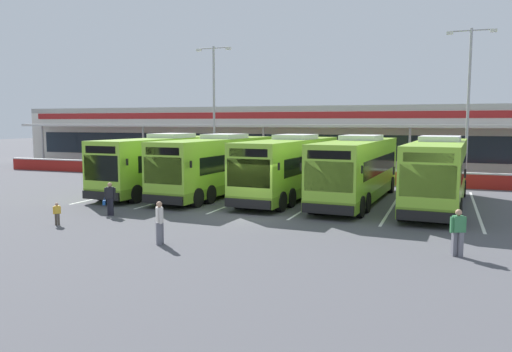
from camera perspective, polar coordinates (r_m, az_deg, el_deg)
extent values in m
plane|color=#4C4C51|center=(24.67, -0.75, -4.47)|extent=(200.00, 200.00, 0.00)
cube|color=beige|center=(50.39, 10.51, 4.02)|extent=(70.00, 10.00, 5.50)
cube|color=#19232D|center=(45.48, 9.38, 3.25)|extent=(66.00, 0.08, 2.20)
cube|color=maroon|center=(45.42, 9.44, 6.84)|extent=(68.00, 0.08, 0.60)
cube|color=beige|center=(43.98, 9.05, 5.63)|extent=(67.00, 3.00, 0.24)
cube|color=gray|center=(50.37, 10.57, 7.43)|extent=(70.00, 10.00, 0.50)
cylinder|color=#999999|center=(57.84, -23.00, 3.25)|extent=(0.20, 0.20, 4.20)
cylinder|color=#999999|center=(50.12, -12.64, 3.21)|extent=(0.20, 0.20, 4.20)
cylinder|color=#999999|center=(44.56, 0.84, 3.01)|extent=(0.20, 0.20, 4.20)
cylinder|color=#999999|center=(42.03, 16.98, 2.56)|extent=(0.20, 0.20, 4.20)
cube|color=maroon|center=(38.33, 7.15, 0.05)|extent=(60.00, 0.36, 1.00)
cube|color=#B2B2B2|center=(38.28, 7.17, 0.87)|extent=(60.00, 0.40, 0.10)
cube|color=#8CC633|center=(33.26, -10.40, 1.50)|extent=(3.21, 12.12, 3.19)
cube|color=olive|center=(33.39, -10.36, -0.74)|extent=(3.23, 12.14, 0.56)
cube|color=black|center=(33.58, -10.03, 1.97)|extent=(3.11, 9.73, 0.96)
cube|color=black|center=(28.54, -17.12, 0.86)|extent=(2.31, 0.23, 1.40)
cube|color=black|center=(28.46, -17.20, 2.87)|extent=(2.05, 0.19, 0.40)
cube|color=silver|center=(34.00, -9.51, 4.55)|extent=(2.20, 2.91, 0.28)
cube|color=black|center=(28.63, -17.17, -2.15)|extent=(2.46, 0.30, 0.44)
cube|color=black|center=(27.86, -14.41, 1.54)|extent=(0.09, 0.12, 0.36)
cube|color=black|center=(29.74, -18.82, 1.69)|extent=(0.09, 0.12, 0.36)
cylinder|color=black|center=(36.69, -4.78, -0.16)|extent=(0.38, 1.06, 1.04)
cylinder|color=black|center=(37.88, -7.96, 0.00)|extent=(0.38, 1.06, 1.04)
cylinder|color=black|center=(30.12, -11.88, -1.66)|extent=(0.38, 1.06, 1.04)
cylinder|color=black|center=(31.56, -15.42, -1.40)|extent=(0.38, 1.06, 1.04)
cylinder|color=black|center=(29.01, -13.49, -2.00)|extent=(0.38, 1.06, 1.04)
cylinder|color=black|center=(30.50, -17.07, -1.70)|extent=(0.38, 1.06, 1.04)
cube|color=#8CC633|center=(31.39, -4.38, 1.31)|extent=(3.21, 12.12, 3.19)
cube|color=olive|center=(31.53, -4.36, -1.07)|extent=(3.23, 12.14, 0.56)
cube|color=black|center=(31.73, -4.04, 1.81)|extent=(3.11, 9.73, 0.96)
cube|color=black|center=(26.30, -10.49, 0.60)|extent=(2.31, 0.23, 1.40)
cube|color=black|center=(26.22, -10.55, 2.78)|extent=(2.05, 0.19, 0.40)
cube|color=silver|center=(32.18, -3.56, 4.53)|extent=(2.20, 2.91, 0.28)
cube|color=black|center=(26.40, -10.56, -2.66)|extent=(2.46, 0.30, 0.44)
cube|color=black|center=(25.78, -7.40, 1.33)|extent=(0.09, 0.12, 0.36)
cube|color=black|center=(27.40, -12.62, 1.51)|extent=(0.09, 0.12, 0.36)
cylinder|color=black|center=(35.16, 0.90, -0.42)|extent=(0.38, 1.06, 1.04)
cylinder|color=black|center=(36.14, -2.60, -0.24)|extent=(0.38, 1.06, 1.04)
cylinder|color=black|center=(28.19, -5.27, -2.08)|extent=(0.38, 1.06, 1.04)
cylinder|color=black|center=(29.41, -9.35, -1.79)|extent=(0.38, 1.06, 1.04)
cylinder|color=black|center=(26.99, -6.72, -2.47)|extent=(0.38, 1.06, 1.04)
cylinder|color=black|center=(28.26, -10.90, -2.15)|extent=(0.38, 1.06, 1.04)
cube|color=#8CC633|center=(30.10, 3.87, 1.11)|extent=(3.21, 12.12, 3.19)
cube|color=olive|center=(30.24, 3.85, -1.37)|extent=(3.23, 12.14, 0.56)
cube|color=black|center=(30.45, 4.12, 1.63)|extent=(3.11, 9.73, 0.96)
cube|color=black|center=(24.60, -0.86, 0.33)|extent=(2.31, 0.23, 1.40)
cube|color=black|center=(24.51, -0.87, 2.65)|extent=(2.05, 0.19, 0.40)
cube|color=silver|center=(30.94, 4.52, 4.46)|extent=(2.20, 2.91, 0.28)
cube|color=black|center=(24.69, -0.96, -3.16)|extent=(2.46, 0.30, 0.44)
cube|color=black|center=(24.32, 2.61, 1.08)|extent=(0.09, 0.12, 0.36)
cube|color=black|center=(25.51, -3.50, 1.32)|extent=(0.09, 0.12, 0.36)
cylinder|color=black|center=(34.25, 8.35, -0.66)|extent=(0.38, 1.06, 1.04)
cylinder|color=black|center=(34.95, 4.57, -0.48)|extent=(0.38, 1.06, 1.04)
cylinder|color=black|center=(26.87, 3.92, -2.48)|extent=(0.38, 1.06, 1.04)
cylinder|color=black|center=(27.76, -0.73, -2.19)|extent=(0.38, 1.06, 1.04)
cylinder|color=black|center=(25.57, 2.85, -2.91)|extent=(0.38, 1.06, 1.04)
cylinder|color=black|center=(26.51, -1.99, -2.59)|extent=(0.38, 1.06, 1.04)
cube|color=#8CC633|center=(29.05, 11.38, 0.82)|extent=(3.21, 12.12, 3.19)
cube|color=olive|center=(29.20, 11.32, -1.75)|extent=(3.23, 12.14, 0.56)
cube|color=black|center=(29.41, 11.55, 1.36)|extent=(3.11, 9.73, 0.96)
cube|color=black|center=(23.28, 8.23, -0.07)|extent=(2.31, 0.23, 1.40)
cube|color=black|center=(23.19, 8.26, 2.39)|extent=(2.05, 0.19, 0.40)
cube|color=silver|center=(29.92, 11.86, 4.29)|extent=(2.20, 2.91, 0.28)
cube|color=black|center=(23.39, 8.10, -3.75)|extent=(2.46, 0.30, 0.44)
cube|color=black|center=(23.24, 11.93, 0.72)|extent=(0.09, 0.12, 0.36)
cube|color=black|center=(24.00, 5.12, 1.00)|extent=(0.09, 0.12, 0.36)
cylinder|color=black|center=(33.48, 15.02, -0.96)|extent=(0.38, 1.06, 1.04)
cylinder|color=black|center=(33.92, 11.03, -0.78)|extent=(0.38, 1.06, 1.04)
cylinder|color=black|center=(25.86, 12.37, -2.95)|extent=(0.38, 1.06, 1.04)
cylinder|color=black|center=(26.43, 7.28, -2.66)|extent=(0.38, 1.06, 1.04)
cylinder|color=black|center=(24.51, 11.72, -3.43)|extent=(0.38, 1.06, 1.04)
cylinder|color=black|center=(25.11, 6.37, -3.11)|extent=(0.38, 1.06, 1.04)
cube|color=#8CC633|center=(28.42, 19.89, 0.45)|extent=(3.21, 12.12, 3.19)
cube|color=olive|center=(28.57, 19.79, -2.17)|extent=(3.23, 12.14, 0.56)
cube|color=black|center=(28.79, 19.96, 1.01)|extent=(3.11, 9.73, 0.96)
cube|color=black|center=(22.50, 18.86, -0.55)|extent=(2.31, 0.23, 1.40)
cube|color=black|center=(22.40, 18.94, 1.99)|extent=(2.05, 0.19, 0.40)
cube|color=silver|center=(29.30, 20.15, 4.01)|extent=(2.20, 2.91, 0.28)
cube|color=black|center=(22.61, 18.70, -4.36)|extent=(2.46, 0.30, 0.44)
cube|color=black|center=(22.74, 22.62, 0.26)|extent=(0.09, 0.12, 0.36)
cube|color=black|center=(22.97, 15.35, 0.57)|extent=(0.09, 0.12, 0.36)
cylinder|color=black|center=(33.08, 22.42, -1.30)|extent=(0.38, 1.06, 1.04)
cylinder|color=black|center=(33.22, 18.29, -1.12)|extent=(0.38, 1.06, 1.04)
cylinder|color=black|center=(25.36, 21.97, -3.43)|extent=(0.38, 1.06, 1.04)
cylinder|color=black|center=(25.54, 16.60, -3.18)|extent=(0.38, 1.06, 1.04)
cylinder|color=black|center=(23.98, 21.86, -3.96)|extent=(0.38, 1.06, 1.04)
cylinder|color=black|center=(24.17, 16.18, -3.69)|extent=(0.38, 1.06, 1.04)
cube|color=silver|center=(34.80, -13.37, -1.51)|extent=(0.14, 13.00, 0.01)
cube|color=silver|center=(32.65, -7.24, -1.89)|extent=(0.14, 13.00, 0.01)
cube|color=silver|center=(30.93, -0.33, -2.29)|extent=(0.14, 13.00, 0.01)
cube|color=silver|center=(29.71, 7.26, -2.69)|extent=(0.14, 13.00, 0.01)
cube|color=silver|center=(29.05, 15.36, -3.06)|extent=(0.14, 13.00, 0.01)
cube|color=silver|center=(28.99, 23.67, -3.38)|extent=(0.14, 13.00, 0.01)
cube|color=black|center=(25.66, -16.33, -3.35)|extent=(0.21, 0.22, 0.84)
cube|color=black|center=(25.51, -16.01, -3.40)|extent=(0.21, 0.22, 0.84)
cube|color=black|center=(25.48, -16.22, -1.82)|extent=(0.40, 0.35, 0.56)
cube|color=black|center=(25.52, -16.70, -1.89)|extent=(0.13, 0.13, 0.54)
cube|color=black|center=(25.45, -15.72, -1.88)|extent=(0.13, 0.13, 0.54)
sphere|color=tan|center=(25.43, -16.24, -0.95)|extent=(0.22, 0.22, 0.22)
cube|color=#194C9E|center=(25.62, -16.82, -2.91)|extent=(0.24, 0.30, 0.22)
cylinder|color=#194C9E|center=(25.59, -16.83, -2.51)|extent=(0.02, 0.02, 0.16)
cube|color=slate|center=(18.54, 21.54, -7.15)|extent=(0.20, 0.22, 0.84)
cube|color=slate|center=(18.50, 22.15, -7.21)|extent=(0.20, 0.22, 0.84)
cube|color=#387F4C|center=(18.37, 21.93, -5.05)|extent=(0.40, 0.34, 0.56)
cube|color=#387F4C|center=(18.29, 21.31, -5.17)|extent=(0.12, 0.13, 0.54)
cube|color=#387F4C|center=(18.48, 22.55, -5.11)|extent=(0.12, 0.13, 0.54)
sphere|color=tan|center=(18.31, 21.98, -3.86)|extent=(0.22, 0.22, 0.22)
cube|color=#4C4238|center=(23.98, -21.73, -4.59)|extent=(0.14, 0.14, 0.52)
cube|color=#4C4238|center=(23.92, -21.47, -4.60)|extent=(0.14, 0.14, 0.52)
cube|color=gold|center=(23.88, -21.64, -3.57)|extent=(0.24, 0.25, 0.35)
cube|color=gold|center=(23.86, -21.96, -3.63)|extent=(0.08, 0.08, 0.33)
cube|color=gold|center=(23.90, -21.31, -3.59)|extent=(0.08, 0.08, 0.33)
sphere|color=tan|center=(23.84, -21.66, -3.00)|extent=(0.14, 0.14, 0.14)
cube|color=slate|center=(19.29, -10.72, -6.32)|extent=(0.23, 0.23, 0.84)
cube|color=slate|center=(19.11, -10.97, -6.44)|extent=(0.23, 0.23, 0.84)
cube|color=silver|center=(19.06, -10.89, -4.32)|extent=(0.39, 0.40, 0.56)
cube|color=silver|center=(19.28, -11.03, -4.29)|extent=(0.13, 0.13, 0.54)
cube|color=silver|center=(18.85, -10.75, -4.52)|extent=(0.13, 0.13, 0.54)
sphere|color=tan|center=(18.99, -10.91, -3.16)|extent=(0.22, 0.22, 0.22)
cylinder|color=#9E9EA3|center=(44.26, -4.78, 7.37)|extent=(0.20, 0.20, 11.00)
cylinder|color=#9E9EA3|center=(44.70, -4.84, 14.25)|extent=(2.80, 0.10, 0.10)
cube|color=silver|center=(45.29, -6.49, 13.99)|extent=(0.44, 0.28, 0.20)
cube|color=silver|center=(44.11, -3.14, 14.24)|extent=(0.44, 0.28, 0.20)
cylinder|color=#9E9EA3|center=(38.66, 22.90, 7.09)|extent=(0.20, 0.20, 11.00)
cylinder|color=#9E9EA3|center=(39.16, 23.23, 14.93)|extent=(2.80, 0.10, 0.10)
cube|color=silver|center=(39.12, 21.11, 14.88)|extent=(0.44, 0.28, 0.20)
cube|color=silver|center=(39.22, 25.34, 14.68)|extent=(0.44, 0.28, 0.20)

